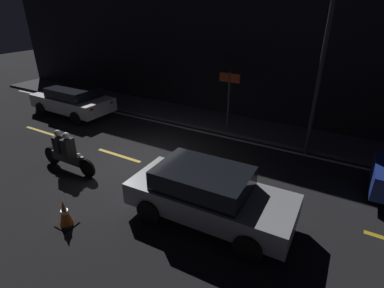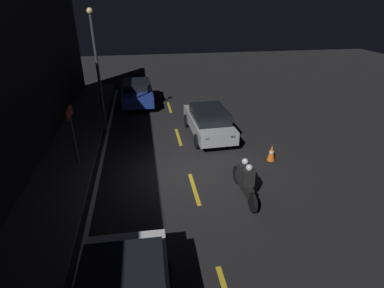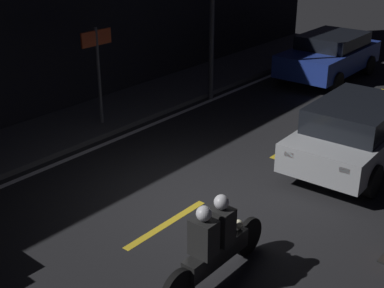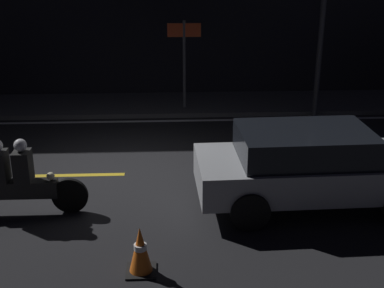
{
  "view_description": "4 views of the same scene",
  "coord_description": "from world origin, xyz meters",
  "px_view_note": "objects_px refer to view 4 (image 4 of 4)",
  "views": [
    {
      "loc": [
        6.22,
        -7.05,
        5.12
      ],
      "look_at": [
        2.07,
        0.07,
        1.18
      ],
      "focal_mm": 28.0,
      "sensor_mm": 36.0,
      "label": 1
    },
    {
      "loc": [
        -9.75,
        1.55,
        6.09
      ],
      "look_at": [
        0.27,
        -0.13,
        1.15
      ],
      "focal_mm": 28.0,
      "sensor_mm": 36.0,
      "label": 2
    },
    {
      "loc": [
        -6.9,
        -5.43,
        5.03
      ],
      "look_at": [
        0.22,
        0.42,
        1.0
      ],
      "focal_mm": 50.0,
      "sensor_mm": 36.0,
      "label": 3
    },
    {
      "loc": [
        0.91,
        -10.12,
        4.48
      ],
      "look_at": [
        1.36,
        -0.59,
        0.87
      ],
      "focal_mm": 50.0,
      "sensor_mm": 36.0,
      "label": 4
    }
  ],
  "objects_px": {
    "shop_sign": "(184,47)",
    "traffic_cone_near": "(140,250)",
    "motorcycle": "(15,180)",
    "hatchback_silver": "(311,165)"
  },
  "relations": [
    {
      "from": "shop_sign",
      "to": "traffic_cone_near",
      "type": "bearing_deg",
      "value": -96.57
    },
    {
      "from": "hatchback_silver",
      "to": "motorcycle",
      "type": "distance_m",
      "value": 5.18
    },
    {
      "from": "shop_sign",
      "to": "motorcycle",
      "type": "bearing_deg",
      "value": -117.85
    },
    {
      "from": "hatchback_silver",
      "to": "shop_sign",
      "type": "height_order",
      "value": "shop_sign"
    },
    {
      "from": "traffic_cone_near",
      "to": "shop_sign",
      "type": "height_order",
      "value": "shop_sign"
    },
    {
      "from": "hatchback_silver",
      "to": "motorcycle",
      "type": "height_order",
      "value": "hatchback_silver"
    },
    {
      "from": "motorcycle",
      "to": "traffic_cone_near",
      "type": "xyz_separation_m",
      "value": [
        2.23,
        -1.9,
        -0.29
      ]
    },
    {
      "from": "traffic_cone_near",
      "to": "hatchback_silver",
      "type": "bearing_deg",
      "value": 34.22
    },
    {
      "from": "hatchback_silver",
      "to": "traffic_cone_near",
      "type": "xyz_separation_m",
      "value": [
        -2.95,
        -2.01,
        -0.41
      ]
    },
    {
      "from": "motorcycle",
      "to": "shop_sign",
      "type": "height_order",
      "value": "shop_sign"
    }
  ]
}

